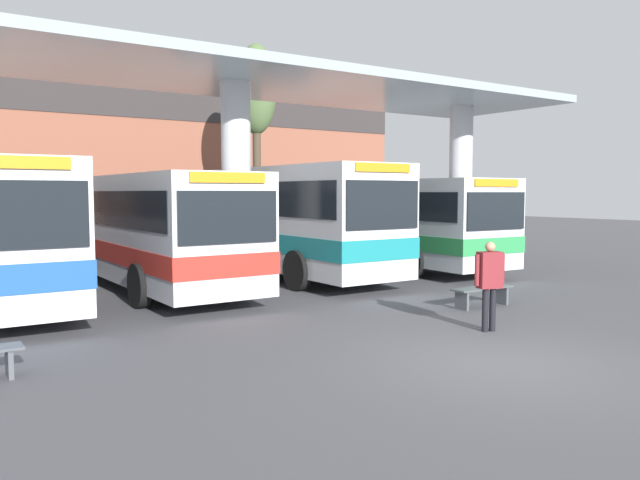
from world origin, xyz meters
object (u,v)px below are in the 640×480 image
waiting_bench_near_pillar (482,292)px  poplar_tree_behind_left (256,94)px  transit_bus_center_bay (142,224)px  pedestrian_waiting (490,277)px  transit_bus_far_right_bay (377,218)px  parked_car_street (283,220)px  transit_bus_right_bay (275,215)px

waiting_bench_near_pillar → poplar_tree_behind_left: (3.42, 17.39, 7.04)m
transit_bus_center_bay → pedestrian_waiting: bearing=110.3°
transit_bus_center_bay → poplar_tree_behind_left: bearing=-132.6°
transit_bus_far_right_bay → waiting_bench_near_pillar: bearing=69.3°
waiting_bench_near_pillar → parked_car_street: bearing=71.8°
parked_car_street → transit_bus_center_bay: bearing=-134.1°
poplar_tree_behind_left → parked_car_street: poplar_tree_behind_left is taller
poplar_tree_behind_left → parked_car_street: (3.29, 3.08, -6.29)m
transit_bus_right_bay → waiting_bench_near_pillar: size_ratio=6.61×
transit_bus_center_bay → waiting_bench_near_pillar: transit_bus_center_bay is taller
transit_bus_center_bay → parked_car_street: (12.12, 12.73, -0.64)m
waiting_bench_near_pillar → pedestrian_waiting: (-1.86, -1.81, 0.71)m
pedestrian_waiting → parked_car_street: 23.88m
transit_bus_center_bay → transit_bus_right_bay: 4.35m
transit_bus_right_bay → transit_bus_far_right_bay: transit_bus_right_bay is taller
waiting_bench_near_pillar → transit_bus_far_right_bay: bearing=67.1°
transit_bus_center_bay → waiting_bench_near_pillar: (5.41, -7.75, -1.39)m
transit_bus_far_right_bay → pedestrian_waiting: size_ratio=6.69×
transit_bus_center_bay → transit_bus_far_right_bay: (8.78, 0.25, -0.01)m
transit_bus_right_bay → transit_bus_center_bay: bearing=0.2°
transit_bus_right_bay → transit_bus_far_right_bay: 4.45m
transit_bus_center_bay → poplar_tree_behind_left: 14.24m
transit_bus_right_bay → pedestrian_waiting: bearing=85.4°
transit_bus_right_bay → pedestrian_waiting: (-0.79, -9.57, -0.85)m
transit_bus_right_bay → poplar_tree_behind_left: (4.49, 9.64, 5.48)m
transit_bus_far_right_bay → poplar_tree_behind_left: (0.05, 9.40, 5.66)m
transit_bus_center_bay → waiting_bench_near_pillar: bearing=124.8°
parked_car_street → poplar_tree_behind_left: bearing=-137.4°
transit_bus_far_right_bay → parked_car_street: 12.93m
transit_bus_right_bay → waiting_bench_near_pillar: 7.98m
transit_bus_far_right_bay → waiting_bench_near_pillar: 8.79m
transit_bus_far_right_bay → poplar_tree_behind_left: poplar_tree_behind_left is taller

